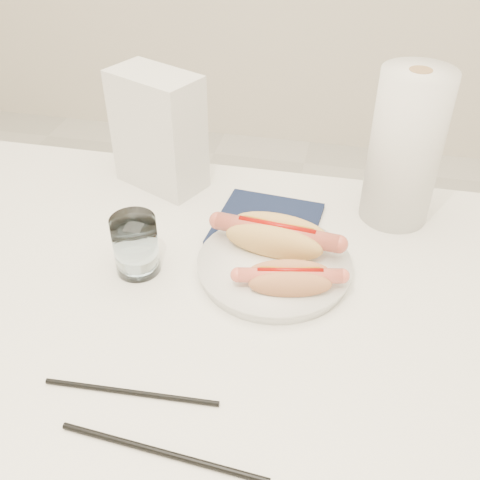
% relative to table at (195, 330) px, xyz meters
% --- Properties ---
extents(table, '(1.20, 0.80, 0.75)m').
position_rel_table_xyz_m(table, '(0.00, 0.00, 0.00)').
color(table, white).
rests_on(table, ground).
extents(plate, '(0.28, 0.28, 0.02)m').
position_rel_table_xyz_m(plate, '(0.11, 0.09, 0.07)').
color(plate, white).
rests_on(plate, table).
extents(hotdog_left, '(0.20, 0.09, 0.05)m').
position_rel_table_xyz_m(hotdog_left, '(0.10, 0.13, 0.10)').
color(hotdog_left, '#E4AE5B').
rests_on(hotdog_left, plate).
extents(hotdog_right, '(0.15, 0.08, 0.04)m').
position_rel_table_xyz_m(hotdog_right, '(0.14, 0.04, 0.10)').
color(hotdog_right, '#CC7F4F').
rests_on(hotdog_right, plate).
extents(water_glass, '(0.07, 0.07, 0.10)m').
position_rel_table_xyz_m(water_glass, '(-0.10, 0.05, 0.11)').
color(water_glass, white).
rests_on(water_glass, table).
extents(chopstick_near, '(0.22, 0.02, 0.01)m').
position_rel_table_xyz_m(chopstick_near, '(-0.03, -0.17, 0.06)').
color(chopstick_near, black).
rests_on(chopstick_near, table).
extents(chopstick_far, '(0.25, 0.02, 0.01)m').
position_rel_table_xyz_m(chopstick_far, '(0.04, -0.24, 0.06)').
color(chopstick_far, black).
rests_on(chopstick_far, table).
extents(napkin_box, '(0.19, 0.15, 0.22)m').
position_rel_table_xyz_m(napkin_box, '(-0.15, 0.31, 0.17)').
color(napkin_box, silver).
rests_on(napkin_box, table).
extents(navy_napkin, '(0.19, 0.19, 0.01)m').
position_rel_table_xyz_m(navy_napkin, '(0.07, 0.21, 0.06)').
color(navy_napkin, '#111935').
rests_on(navy_napkin, table).
extents(paper_towel_roll, '(0.12, 0.12, 0.26)m').
position_rel_table_xyz_m(paper_towel_roll, '(0.29, 0.29, 0.19)').
color(paper_towel_roll, silver).
rests_on(paper_towel_roll, table).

